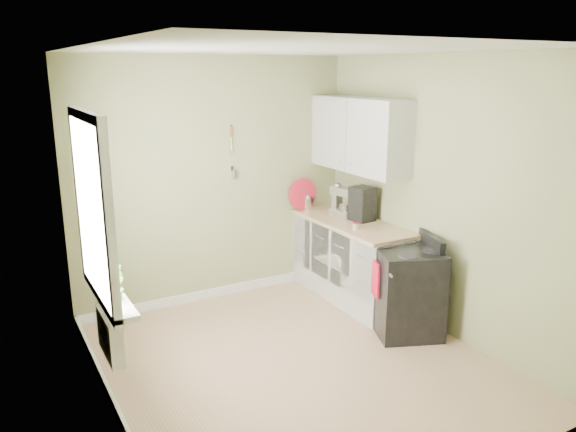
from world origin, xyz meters
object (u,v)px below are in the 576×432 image
stand_mixer (342,202)px  coffee_maker (362,205)px  stove (406,289)px  kettle (307,202)px

stand_mixer → coffee_maker: size_ratio=0.98×
stove → coffee_maker: bearing=82.4°
stand_mixer → kettle: bearing=111.9°
stand_mixer → coffee_maker: (0.07, -0.29, 0.02)m
stand_mixer → kettle: (-0.19, 0.46, -0.07)m
stove → stand_mixer: size_ratio=2.64×
stand_mixer → coffee_maker: coffee_maker is taller
kettle → coffee_maker: coffee_maker is taller
stand_mixer → stove: bearing=-92.6°
stove → stand_mixer: bearing=87.4°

